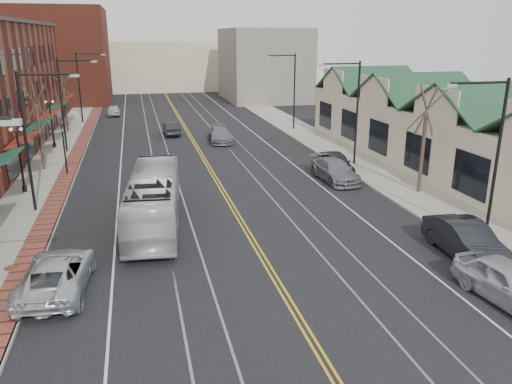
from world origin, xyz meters
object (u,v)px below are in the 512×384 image
transit_bus (154,199)px  parked_car_b (466,240)px  parked_car_a (509,283)px  parked_car_c (335,170)px  parked_suv (56,274)px  parked_car_d (336,163)px

transit_bus → parked_car_b: 15.97m
parked_car_a → parked_car_b: (0.97, 4.04, 0.04)m
parked_car_b → transit_bus: bearing=154.2°
parked_car_c → parked_car_b: bearing=-88.3°
parked_suv → parked_car_c: bearing=-139.7°
transit_bus → parked_car_a: bearing=143.8°
parked_suv → parked_car_c: (17.18, 12.49, -0.00)m
parked_suv → parked_car_b: bearing=-179.0°
parked_suv → parked_car_c: 21.24m
parked_car_d → parked_car_b: bearing=-84.3°
parked_car_c → parked_car_a: bearing=-92.5°
parked_car_b → parked_car_c: parked_car_b is taller
parked_car_a → parked_car_c: size_ratio=0.91×
transit_bus → parked_car_d: 15.88m
parked_car_a → parked_car_c: 17.57m
transit_bus → parked_car_d: (13.82, 7.79, -0.69)m
transit_bus → parked_suv: bearing=63.0°
parked_car_a → parked_car_c: bearing=83.9°
parked_suv → parked_car_a: (17.26, -5.09, 0.05)m
parked_car_b → parked_car_a: bearing=-100.6°
parked_car_c → parked_car_d: size_ratio=1.11×
transit_bus → parked_suv: 7.88m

